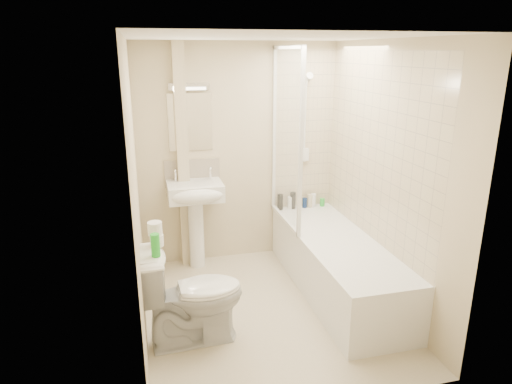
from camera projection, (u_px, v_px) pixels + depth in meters
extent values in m
plane|color=beige|center=(268.00, 310.00, 4.23)|extent=(2.50, 2.50, 0.00)
cube|color=beige|center=(239.00, 155.00, 5.03)|extent=(2.20, 0.02, 2.40)
cube|color=beige|center=(136.00, 196.00, 3.62)|extent=(0.02, 2.50, 2.40)
cube|color=beige|center=(386.00, 178.00, 4.13)|extent=(0.02, 2.50, 2.40)
cube|color=white|center=(271.00, 37.00, 3.52)|extent=(2.20, 2.50, 0.02)
cube|color=beige|center=(304.00, 132.00, 5.13)|extent=(0.70, 0.01, 1.75)
cube|color=beige|center=(377.00, 149.00, 4.24)|extent=(0.01, 2.10, 1.75)
cube|color=beige|center=(183.00, 159.00, 4.83)|extent=(0.12, 0.12, 2.40)
cube|color=beige|center=(192.00, 173.00, 4.95)|extent=(0.60, 0.02, 0.30)
cube|color=white|center=(190.00, 122.00, 4.78)|extent=(0.46, 0.01, 0.60)
cube|color=silver|center=(189.00, 86.00, 4.65)|extent=(0.42, 0.07, 0.07)
cube|color=white|center=(336.00, 265.00, 4.50)|extent=(0.70, 2.10, 0.55)
cube|color=white|center=(338.00, 245.00, 4.43)|extent=(0.56, 1.96, 0.05)
cube|color=white|center=(286.00, 138.00, 4.63)|extent=(0.01, 0.90, 1.80)
cube|color=white|center=(274.00, 131.00, 5.03)|extent=(0.04, 0.04, 1.80)
cube|color=white|center=(301.00, 147.00, 4.22)|extent=(0.04, 0.04, 1.80)
cube|color=white|center=(288.00, 47.00, 4.37)|extent=(0.04, 0.90, 0.04)
cube|color=white|center=(285.00, 219.00, 4.89)|extent=(0.04, 0.90, 0.03)
cylinder|color=white|center=(305.00, 121.00, 5.07)|extent=(0.02, 0.02, 0.90)
cylinder|color=white|center=(304.00, 160.00, 5.20)|extent=(0.05, 0.05, 0.02)
cylinder|color=white|center=(306.00, 79.00, 4.93)|extent=(0.05, 0.05, 0.02)
cylinder|color=white|center=(308.00, 77.00, 4.87)|extent=(0.08, 0.11, 0.11)
cube|color=white|center=(304.00, 155.00, 5.18)|extent=(0.10, 0.05, 0.14)
cylinder|color=white|center=(304.00, 117.00, 5.03)|extent=(0.01, 0.13, 0.84)
cylinder|color=white|center=(196.00, 233.00, 4.99)|extent=(0.17, 0.17, 0.77)
cube|color=white|center=(195.00, 191.00, 4.82)|extent=(0.57, 0.44, 0.18)
ellipsoid|color=white|center=(197.00, 196.00, 4.66)|extent=(0.57, 0.24, 0.18)
cube|color=silver|center=(195.00, 185.00, 4.80)|extent=(0.40, 0.29, 0.04)
cylinder|color=white|center=(176.00, 176.00, 4.83)|extent=(0.03, 0.03, 0.10)
cylinder|color=white|center=(211.00, 174.00, 4.92)|extent=(0.03, 0.03, 0.10)
sphere|color=white|center=(175.00, 171.00, 4.82)|extent=(0.04, 0.04, 0.04)
sphere|color=white|center=(210.00, 169.00, 4.90)|extent=(0.04, 0.04, 0.04)
cylinder|color=black|center=(280.00, 202.00, 5.22)|extent=(0.06, 0.06, 0.18)
cylinder|color=white|center=(290.00, 203.00, 5.25)|extent=(0.06, 0.06, 0.14)
cylinder|color=black|center=(293.00, 200.00, 5.25)|extent=(0.06, 0.06, 0.19)
cylinder|color=navy|center=(305.00, 203.00, 5.30)|extent=(0.05, 0.05, 0.11)
cylinder|color=beige|center=(310.00, 201.00, 5.31)|extent=(0.06, 0.06, 0.15)
cylinder|color=white|center=(313.00, 200.00, 5.32)|extent=(0.06, 0.06, 0.16)
cylinder|color=green|center=(322.00, 202.00, 5.35)|extent=(0.06, 0.06, 0.09)
imported|color=white|center=(192.00, 295.00, 3.68)|extent=(0.54, 0.86, 0.83)
cylinder|color=white|center=(157.00, 240.00, 3.57)|extent=(0.10, 0.10, 0.09)
cylinder|color=white|center=(155.00, 228.00, 3.54)|extent=(0.11, 0.11, 0.10)
cylinder|color=green|center=(155.00, 245.00, 3.37)|extent=(0.07, 0.07, 0.18)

